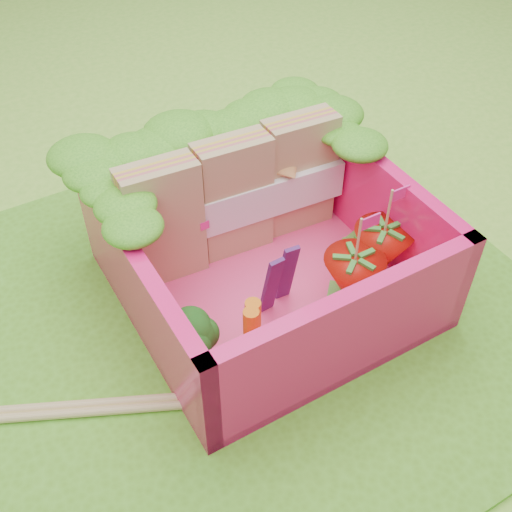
{
  "coord_description": "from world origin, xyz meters",
  "views": [
    {
      "loc": [
        -1.01,
        -1.76,
        2.34
      ],
      "look_at": [
        0.05,
        0.06,
        0.28
      ],
      "focal_mm": 45.0,
      "sensor_mm": 36.0,
      "label": 1
    }
  ],
  "objects": [
    {
      "name": "purple_wedges",
      "position": [
        0.07,
        -0.11,
        0.27
      ],
      "size": [
        0.17,
        0.06,
        0.38
      ],
      "color": "#3B1750",
      "rests_on": "bento_floor"
    },
    {
      "name": "sandwich_stack",
      "position": [
        0.11,
        0.37,
        0.39
      ],
      "size": [
        1.15,
        0.25,
        0.63
      ],
      "color": "tan",
      "rests_on": "bento_floor"
    },
    {
      "name": "snap_peas",
      "position": [
        0.49,
        -0.15,
        0.11
      ],
      "size": [
        0.63,
        0.54,
        0.05
      ],
      "color": "#4D9F32",
      "rests_on": "bento_floor"
    },
    {
      "name": "carrot_sticks",
      "position": [
        -0.15,
        -0.26,
        0.22
      ],
      "size": [
        0.1,
        0.11,
        0.28
      ],
      "color": "orange",
      "rests_on": "bento_floor"
    },
    {
      "name": "broccoli",
      "position": [
        -0.4,
        -0.21,
        0.25
      ],
      "size": [
        0.32,
        0.32,
        0.24
      ],
      "color": "#69A851",
      "rests_on": "bento_floor"
    },
    {
      "name": "bento_box",
      "position": [
        0.11,
        0.06,
        0.31
      ],
      "size": [
        1.3,
        1.3,
        0.55
      ],
      "color": "#FF156A",
      "rests_on": "placemat"
    },
    {
      "name": "ground",
      "position": [
        0.0,
        0.0,
        0.0
      ],
      "size": [
        14.0,
        14.0,
        0.0
      ],
      "primitive_type": "plane",
      "color": "#7BCB39",
      "rests_on": "ground"
    },
    {
      "name": "bento_floor",
      "position": [
        0.11,
        0.06,
        0.06
      ],
      "size": [
        1.3,
        1.3,
        0.05
      ],
      "primitive_type": "cube",
      "color": "#FF4182",
      "rests_on": "placemat"
    },
    {
      "name": "lettuce_ruffle",
      "position": [
        0.11,
        0.55,
        0.64
      ],
      "size": [
        1.43,
        0.83,
        0.11
      ],
      "color": "#2D8317",
      "rests_on": "bento_box"
    },
    {
      "name": "placemat",
      "position": [
        0.0,
        0.0,
        0.01
      ],
      "size": [
        2.6,
        2.6,
        0.03
      ],
      "primitive_type": "cube",
      "color": "#59A525",
      "rests_on": "ground"
    },
    {
      "name": "strawberry_left",
      "position": [
        0.38,
        -0.25,
        0.23
      ],
      "size": [
        0.28,
        0.28,
        0.52
      ],
      "color": "red",
      "rests_on": "bento_floor"
    },
    {
      "name": "chopsticks",
      "position": [
        -0.94,
        -0.13,
        0.05
      ],
      "size": [
        1.87,
        0.9,
        0.04
      ],
      "color": "tan",
      "rests_on": "placemat"
    },
    {
      "name": "strawberry_right",
      "position": [
        0.61,
        -0.17,
        0.23
      ],
      "size": [
        0.28,
        0.28,
        0.52
      ],
      "color": "red",
      "rests_on": "bento_floor"
    }
  ]
}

